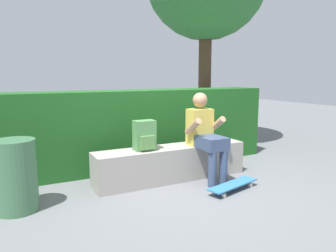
{
  "coord_description": "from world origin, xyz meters",
  "views": [
    {
      "loc": [
        -2.08,
        -3.51,
        1.48
      ],
      "look_at": [
        -0.0,
        0.5,
        0.75
      ],
      "focal_mm": 34.44,
      "sensor_mm": 36.0,
      "label": 1
    }
  ],
  "objects_px": {
    "trash_bin": "(16,176)",
    "skateboard_near_person": "(233,185)",
    "bench_main": "(172,163)",
    "person_skater": "(205,133)",
    "backpack_on_bench": "(145,136)"
  },
  "relations": [
    {
      "from": "person_skater",
      "to": "skateboard_near_person",
      "type": "bearing_deg",
      "value": -83.07
    },
    {
      "from": "person_skater",
      "to": "skateboard_near_person",
      "type": "height_order",
      "value": "person_skater"
    },
    {
      "from": "trash_bin",
      "to": "skateboard_near_person",
      "type": "bearing_deg",
      "value": -13.39
    },
    {
      "from": "bench_main",
      "to": "person_skater",
      "type": "height_order",
      "value": "person_skater"
    },
    {
      "from": "bench_main",
      "to": "backpack_on_bench",
      "type": "relative_size",
      "value": 5.56
    },
    {
      "from": "person_skater",
      "to": "trash_bin",
      "type": "bearing_deg",
      "value": 179.06
    },
    {
      "from": "person_skater",
      "to": "backpack_on_bench",
      "type": "height_order",
      "value": "person_skater"
    },
    {
      "from": "backpack_on_bench",
      "to": "trash_bin",
      "type": "bearing_deg",
      "value": -174.18
    },
    {
      "from": "person_skater",
      "to": "trash_bin",
      "type": "distance_m",
      "value": 2.44
    },
    {
      "from": "person_skater",
      "to": "backpack_on_bench",
      "type": "xyz_separation_m",
      "value": [
        -0.83,
        0.2,
        -0.0
      ]
    },
    {
      "from": "person_skater",
      "to": "trash_bin",
      "type": "relative_size",
      "value": 1.55
    },
    {
      "from": "bench_main",
      "to": "trash_bin",
      "type": "height_order",
      "value": "trash_bin"
    },
    {
      "from": "person_skater",
      "to": "bench_main",
      "type": "bearing_deg",
      "value": 153.33
    },
    {
      "from": "bench_main",
      "to": "trash_bin",
      "type": "relative_size",
      "value": 2.81
    },
    {
      "from": "person_skater",
      "to": "trash_bin",
      "type": "height_order",
      "value": "person_skater"
    }
  ]
}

